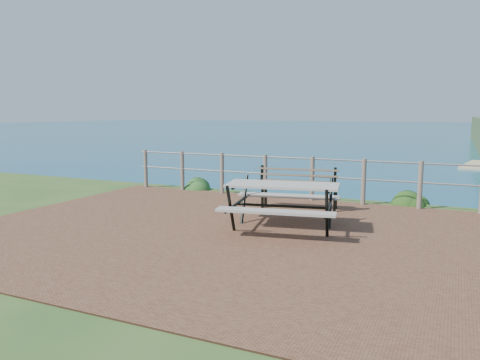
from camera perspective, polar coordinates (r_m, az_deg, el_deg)
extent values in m
cube|color=brown|center=(7.74, 1.72, -6.77)|extent=(10.00, 7.00, 0.12)
plane|color=#156580|center=(206.91, 24.28, 6.89)|extent=(1200.00, 1200.00, 0.00)
cylinder|color=#6B5B4C|center=(12.79, -11.42, 1.38)|extent=(0.10, 0.10, 1.00)
cylinder|color=#6B5B4C|center=(12.15, -7.04, 1.13)|extent=(0.10, 0.10, 1.00)
cylinder|color=#6B5B4C|center=(11.58, -2.20, 0.85)|extent=(0.10, 0.10, 1.00)
cylinder|color=#6B5B4C|center=(11.11, 3.08, 0.53)|extent=(0.10, 0.10, 1.00)
cylinder|color=#6B5B4C|center=(10.74, 8.79, 0.18)|extent=(0.10, 0.10, 1.00)
cylinder|color=#6B5B4C|center=(10.49, 14.83, -0.19)|extent=(0.10, 0.10, 1.00)
cylinder|color=#6B5B4C|center=(10.35, 21.10, -0.57)|extent=(0.10, 0.10, 1.00)
cylinder|color=slate|center=(10.69, 8.84, 2.57)|extent=(9.40, 0.04, 0.04)
cylinder|color=slate|center=(10.74, 8.79, 0.45)|extent=(9.40, 0.04, 0.04)
cube|color=#A09B90|center=(7.93, 5.21, -0.61)|extent=(1.98, 1.11, 0.04)
cube|color=#A09B90|center=(7.98, 5.19, -2.82)|extent=(1.89, 0.62, 0.04)
cube|color=#A09B90|center=(7.98, 5.19, -2.82)|extent=(1.89, 0.62, 0.04)
cylinder|color=black|center=(7.99, 5.18, -3.19)|extent=(1.59, 0.35, 0.05)
cube|color=brown|center=(9.80, 7.23, -0.89)|extent=(1.65, 0.64, 0.04)
cube|color=brown|center=(9.76, 7.26, 0.75)|extent=(1.61, 0.37, 0.37)
cube|color=black|center=(9.83, 7.21, -2.17)|extent=(0.06, 0.07, 0.44)
cube|color=black|center=(9.83, 7.21, -2.17)|extent=(0.06, 0.07, 0.44)
cube|color=black|center=(9.83, 7.21, -2.17)|extent=(0.06, 0.07, 0.44)
cube|color=black|center=(9.83, 7.21, -2.17)|extent=(0.06, 0.07, 0.44)
ellipsoid|color=#29551F|center=(12.55, -5.49, -1.02)|extent=(0.76, 0.76, 0.50)
ellipsoid|color=#1F3F13|center=(11.05, 20.79, -2.77)|extent=(0.77, 0.77, 0.51)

